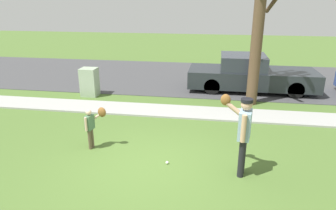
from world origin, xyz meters
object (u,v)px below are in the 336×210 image
person_child (93,123)px  street_tree_near (259,19)px  utility_cabinet (90,82)px  baseball (167,163)px  person_adult (243,128)px  parked_pickup_dark (250,75)px

person_child → street_tree_near: 6.55m
person_child → utility_cabinet: 4.70m
person_child → baseball: size_ratio=15.03×
person_adult → parked_pickup_dark: (0.77, 6.75, -0.43)m
person_child → street_tree_near: size_ratio=0.19×
utility_cabinet → person_child: bearing=-66.1°
baseball → parked_pickup_dark: (2.43, 6.60, 0.64)m
baseball → street_tree_near: (2.37, 4.80, 2.99)m
baseball → street_tree_near: 6.13m
person_adult → street_tree_near: 5.36m
person_adult → street_tree_near: street_tree_near is taller
utility_cabinet → person_adult: bearing=-41.7°
person_adult → utility_cabinet: person_adult is taller
street_tree_near → parked_pickup_dark: (0.06, 1.80, -2.35)m
person_adult → parked_pickup_dark: size_ratio=0.34×
person_adult → person_child: (-3.66, 0.67, -0.39)m
baseball → utility_cabinet: (-3.91, 4.81, 0.52)m
person_adult → utility_cabinet: size_ratio=1.59×
person_child → parked_pickup_dark: size_ratio=0.21×
baseball → person_adult: bearing=-5.3°
person_adult → utility_cabinet: 7.47m
person_adult → parked_pickup_dark: bearing=-86.5°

